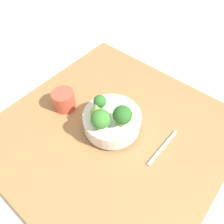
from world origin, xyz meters
TOP-DOWN VIEW (x-y plane):
  - ground_plane at (0.00, 0.00)m, footprint 6.00×6.00m
  - table at (0.00, 0.00)m, footprint 0.81×0.81m
  - bowl at (0.01, 0.01)m, footprint 0.21×0.21m
  - romanesco_piece_far at (-0.03, 0.05)m, footprint 0.05×0.05m
  - broccoli_floret_back at (0.00, 0.06)m, footprint 0.05×0.05m
  - broccoli_floret_left at (-0.05, 0.01)m, footprint 0.07×0.07m
  - broccoli_floret_front at (0.00, -0.04)m, footprint 0.06×0.06m
  - cup at (-0.03, 0.22)m, footprint 0.09×0.09m
  - fork at (0.06, -0.19)m, footprint 0.18×0.01m

SIDE VIEW (x-z plane):
  - ground_plane at x=0.00m, z-range 0.00..0.00m
  - table at x=0.00m, z-range 0.00..0.04m
  - fork at x=0.06m, z-range 0.04..0.04m
  - cup at x=-0.03m, z-range 0.04..0.12m
  - bowl at x=0.01m, z-range 0.04..0.12m
  - romanesco_piece_far at x=-0.03m, z-range 0.12..0.19m
  - broccoli_floret_left at x=-0.05m, z-range 0.12..0.19m
  - broccoli_floret_back at x=0.00m, z-range 0.12..0.20m
  - broccoli_floret_front at x=0.00m, z-range 0.12..0.21m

